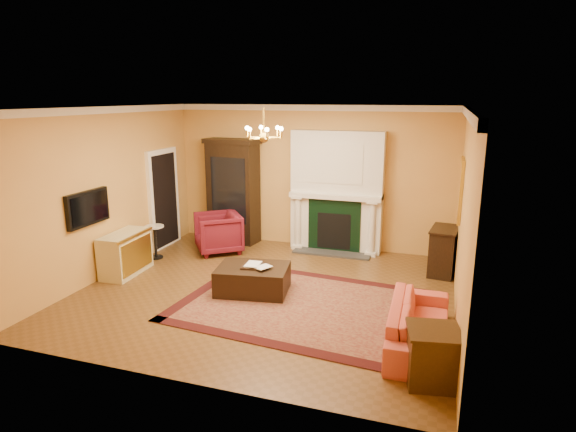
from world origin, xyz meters
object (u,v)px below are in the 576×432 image
at_px(china_cabinet, 233,193).
at_px(end_table, 432,357).
at_px(coral_sofa, 420,318).
at_px(leather_ottoman, 253,279).
at_px(console_table, 443,252).
at_px(wingback_armchair, 218,231).
at_px(commode, 125,253).
at_px(pedestal_table, 155,240).

relative_size(china_cabinet, end_table, 3.51).
xyz_separation_m(coral_sofa, leather_ottoman, (-2.72, 0.93, -0.14)).
bearing_deg(leather_ottoman, console_table, 23.13).
relative_size(wingback_armchair, leather_ottoman, 0.79).
bearing_deg(commode, pedestal_table, 85.32).
bearing_deg(end_table, coral_sofa, 102.57).
relative_size(commode, console_table, 1.24).
xyz_separation_m(china_cabinet, leather_ottoman, (1.51, -2.58, -0.86)).
relative_size(commode, leather_ottoman, 0.90).
xyz_separation_m(wingback_armchair, coral_sofa, (4.22, -2.68, -0.08)).
distance_m(pedestal_table, leather_ottoman, 2.70).
distance_m(commode, end_table, 5.76).
distance_m(wingback_armchair, commode, 1.97).
bearing_deg(end_table, china_cabinet, 135.39).
height_order(coral_sofa, end_table, coral_sofa).
relative_size(china_cabinet, commode, 2.12).
bearing_deg(commode, china_cabinet, 64.79).
bearing_deg(coral_sofa, end_table, -168.50).
distance_m(end_table, console_table, 3.66).
bearing_deg(coral_sofa, china_cabinet, 49.26).
height_order(china_cabinet, coral_sofa, china_cabinet).
bearing_deg(console_table, china_cabinet, 178.07).
relative_size(pedestal_table, leather_ottoman, 0.59).
relative_size(wingback_armchair, pedestal_table, 1.34).
height_order(wingback_armchair, console_table, wingback_armchair).
relative_size(wingback_armchair, commode, 0.88).
bearing_deg(end_table, console_table, 89.06).
relative_size(pedestal_table, console_table, 0.81).
relative_size(pedestal_table, commode, 0.65).
bearing_deg(leather_ottoman, commode, 169.04).
height_order(wingback_armchair, leather_ottoman, wingback_armchair).
height_order(end_table, console_table, console_table).
height_order(coral_sofa, leather_ottoman, coral_sofa).
xyz_separation_m(wingback_armchair, leather_ottoman, (1.49, -1.75, -0.22)).
distance_m(wingback_armchair, pedestal_table, 1.27).
xyz_separation_m(commode, console_table, (5.51, 1.80, 0.03)).
height_order(wingback_armchair, pedestal_table, wingback_armchair).
relative_size(china_cabinet, wingback_armchair, 2.42).
bearing_deg(coral_sofa, commode, 78.10).
height_order(commode, coral_sofa, commode).
bearing_deg(commode, leather_ottoman, -4.57).
height_order(console_table, leather_ottoman, console_table).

